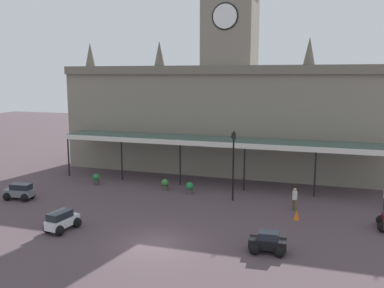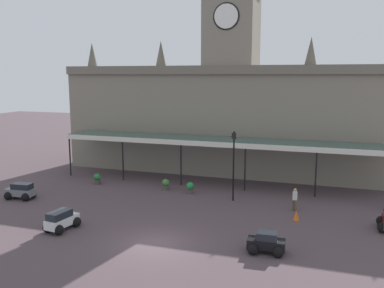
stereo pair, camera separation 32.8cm
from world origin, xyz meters
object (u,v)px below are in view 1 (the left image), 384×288
at_px(planter_forecourt_centre, 165,185).
at_px(pedestrian_crossing_forecourt, 295,198).
at_px(planter_near_kerb, 190,188).
at_px(car_black_sedan, 268,244).
at_px(planter_by_canopy, 96,179).
at_px(victorian_lamppost, 233,158).
at_px(traffic_cone, 297,215).
at_px(car_grey_estate, 20,192).
at_px(car_white_estate, 62,222).

bearing_deg(planter_forecourt_centre, pedestrian_crossing_forecourt, -11.09).
height_order(planter_near_kerb, planter_forecourt_centre, same).
xyz_separation_m(pedestrian_crossing_forecourt, planter_near_kerb, (-8.54, 1.77, -0.42)).
height_order(car_black_sedan, planter_forecourt_centre, car_black_sedan).
bearing_deg(planter_near_kerb, planter_by_canopy, 178.25).
xyz_separation_m(victorian_lamppost, traffic_cone, (5.03, -2.94, -3.03)).
xyz_separation_m(car_black_sedan, pedestrian_crossing_forecourt, (0.91, 7.79, 0.41)).
relative_size(planter_near_kerb, planter_forecourt_centre, 1.00).
bearing_deg(car_grey_estate, car_white_estate, -32.94).
bearing_deg(planter_near_kerb, traffic_cone, -22.77).
bearing_deg(pedestrian_crossing_forecourt, traffic_cone, -81.98).
bearing_deg(planter_forecourt_centre, car_grey_estate, -149.12).
bearing_deg(traffic_cone, car_black_sedan, -101.46).
distance_m(planter_by_canopy, planter_near_kerb, 8.89).
height_order(car_white_estate, victorian_lamppost, victorian_lamppost).
relative_size(car_grey_estate, car_black_sedan, 1.11).
bearing_deg(pedestrian_crossing_forecourt, planter_by_canopy, 173.33).
bearing_deg(car_black_sedan, planter_forecourt_centre, 135.08).
height_order(car_black_sedan, planter_by_canopy, car_black_sedan).
relative_size(victorian_lamppost, traffic_cone, 8.28).
relative_size(car_white_estate, car_black_sedan, 1.12).
relative_size(planter_by_canopy, planter_near_kerb, 1.00).
distance_m(car_white_estate, victorian_lamppost, 13.28).
bearing_deg(car_white_estate, pedestrian_crossing_forecourt, 31.55).
distance_m(planter_by_canopy, planter_forecourt_centre, 6.58).
bearing_deg(planter_by_canopy, car_white_estate, -70.31).
xyz_separation_m(car_black_sedan, planter_by_canopy, (-16.52, 9.82, -0.01)).
distance_m(car_white_estate, car_black_sedan, 12.79).
relative_size(car_white_estate, planter_near_kerb, 2.46).
relative_size(car_grey_estate, pedestrian_crossing_forecourt, 1.39).
xyz_separation_m(pedestrian_crossing_forecourt, planter_forecourt_centre, (-10.86, 2.13, -0.42)).
relative_size(pedestrian_crossing_forecourt, planter_by_canopy, 1.74).
relative_size(car_grey_estate, victorian_lamppost, 0.43).
bearing_deg(planter_forecourt_centre, car_white_estate, -105.07).
bearing_deg(traffic_cone, car_white_estate, -155.12).
distance_m(car_grey_estate, car_black_sedan, 20.27).
relative_size(car_black_sedan, planter_near_kerb, 2.18).
xyz_separation_m(traffic_cone, planter_forecourt_centre, (-11.13, 4.06, 0.16)).
relative_size(victorian_lamppost, planter_by_canopy, 5.70).
height_order(pedestrian_crossing_forecourt, planter_forecourt_centre, pedestrian_crossing_forecourt).
bearing_deg(pedestrian_crossing_forecourt, car_black_sedan, -96.70).
bearing_deg(car_black_sedan, car_white_estate, -177.21).
height_order(car_grey_estate, planter_forecourt_centre, car_grey_estate).
height_order(car_grey_estate, traffic_cone, car_grey_estate).
bearing_deg(planter_forecourt_centre, planter_by_canopy, -179.23).
height_order(car_white_estate, pedestrian_crossing_forecourt, pedestrian_crossing_forecourt).
distance_m(victorian_lamppost, planter_by_canopy, 13.04).
distance_m(pedestrian_crossing_forecourt, planter_by_canopy, 17.55).
bearing_deg(car_grey_estate, planter_near_kerb, 24.50).
height_order(traffic_cone, planter_near_kerb, planter_near_kerb).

